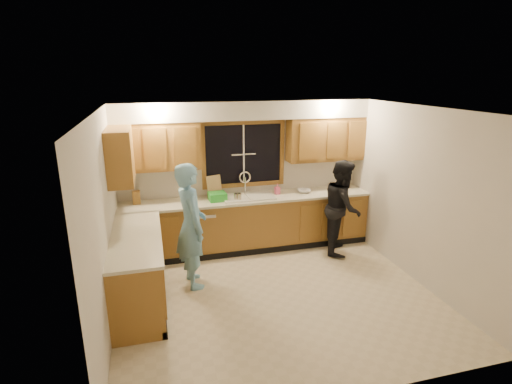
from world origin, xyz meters
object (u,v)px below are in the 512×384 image
man (191,226)px  woman (342,207)px  soap_bottle (277,189)px  stove (137,291)px  dish_crate (217,197)px  sink (248,200)px  bowl (304,191)px  knife_block (136,197)px  dishwasher (199,231)px

man → woman: size_ratio=1.13×
man → soap_bottle: bearing=-64.8°
stove → dish_crate: bearing=54.5°
stove → soap_bottle: bearing=38.8°
man → soap_bottle: man is taller
soap_bottle → sink: bearing=-174.5°
man → bowl: 2.30m
dish_crate → soap_bottle: soap_bottle is taller
sink → stove: (-1.80, -1.82, -0.41)m
knife_block → bowl: 2.81m
man → knife_block: size_ratio=8.32×
dishwasher → dish_crate: size_ratio=2.96×
dishwasher → sink: bearing=1.0°
man → dishwasher: bearing=-19.9°
sink → man: man is taller
knife_block → bowl: bearing=-1.6°
stove → dishwasher: bearing=62.3°
woman → knife_block: (-3.28, 0.65, 0.24)m
dish_crate → bowl: (1.54, 0.05, -0.04)m
dishwasher → stove: stove is taller
stove → dish_crate: size_ratio=3.25×
man → dish_crate: man is taller
knife_block → soap_bottle: (2.33, -0.06, -0.02)m
dish_crate → bowl: size_ratio=1.20×
woman → man: bearing=126.6°
woman → dish_crate: 2.08m
dishwasher → bowl: (1.86, 0.03, 0.54)m
bowl → woman: bearing=-49.2°
man → knife_block: man is taller
sink → stove: 2.60m
soap_bottle → bowl: (0.48, -0.04, -0.06)m
stove → knife_block: (0.01, 1.94, 0.58)m
sink → dishwasher: size_ratio=1.05×
sink → dishwasher: sink is taller
sink → dishwasher: (-0.85, -0.01, -0.45)m
dishwasher → bowl: bowl is taller
dish_crate → dishwasher: bearing=176.5°
sink → stove: size_ratio=0.96×
dishwasher → woman: (2.34, -0.52, 0.38)m
soap_bottle → dish_crate: bearing=-175.3°
sink → dish_crate: size_ratio=3.11×
stove → dish_crate: dish_crate is taller
dishwasher → knife_block: knife_block is taller
bowl → man: bearing=-154.1°
dish_crate → soap_bottle: 1.06m
stove → man: bearing=48.2°
sink → bowl: 1.02m
stove → bowl: bowl is taller
knife_block → soap_bottle: size_ratio=1.18×
knife_block → bowl: (2.81, -0.10, -0.08)m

